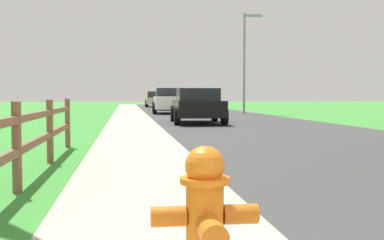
{
  "coord_description": "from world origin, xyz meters",
  "views": [
    {
      "loc": [
        -1.25,
        -0.83,
        1.13
      ],
      "look_at": [
        -0.24,
        6.61,
        0.75
      ],
      "focal_mm": 45.88,
      "sensor_mm": 36.0,
      "label": 1
    }
  ],
  "objects": [
    {
      "name": "rail_fence",
      "position": [
        -2.5,
        5.01,
        0.62
      ],
      "size": [
        0.11,
        10.14,
        1.06
      ],
      "color": "brown",
      "rests_on": "ground"
    },
    {
      "name": "ground_plane",
      "position": [
        0.0,
        25.0,
        0.0
      ],
      "size": [
        120.0,
        120.0,
        0.0
      ],
      "primitive_type": "plane",
      "color": "#388832"
    },
    {
      "name": "road_asphalt",
      "position": [
        3.5,
        27.0,
        0.0
      ],
      "size": [
        7.0,
        66.0,
        0.01
      ],
      "primitive_type": "cube",
      "color": "#373737",
      "rests_on": "ground"
    },
    {
      "name": "parked_car_beige",
      "position": [
        1.79,
        47.31,
        0.77
      ],
      "size": [
        2.43,
        5.09,
        1.51
      ],
      "color": "#C6B793",
      "rests_on": "ground"
    },
    {
      "name": "parked_car_blue",
      "position": [
        2.04,
        37.43,
        0.76
      ],
      "size": [
        2.16,
        4.37,
        1.51
      ],
      "color": "navy",
      "rests_on": "ground"
    },
    {
      "name": "street_lamp",
      "position": [
        6.09,
        28.57,
        3.67
      ],
      "size": [
        1.17,
        0.2,
        6.15
      ],
      "color": "gray",
      "rests_on": "ground"
    },
    {
      "name": "grass_verge",
      "position": [
        -4.5,
        27.0,
        0.01
      ],
      "size": [
        5.0,
        66.0,
        0.0
      ],
      "primitive_type": "cube",
      "color": "#388832",
      "rests_on": "ground"
    },
    {
      "name": "parked_car_white",
      "position": [
        1.47,
        29.74,
        0.81
      ],
      "size": [
        2.24,
        4.77,
        1.57
      ],
      "color": "white",
      "rests_on": "ground"
    },
    {
      "name": "fire_hydrant",
      "position": [
        -0.81,
        1.86,
        0.43
      ],
      "size": [
        0.61,
        0.5,
        0.85
      ],
      "color": "orange",
      "rests_on": "ground"
    },
    {
      "name": "curb_concrete",
      "position": [
        -3.0,
        27.0,
        0.0
      ],
      "size": [
        6.0,
        66.0,
        0.01
      ],
      "primitive_type": "cube",
      "color": "#B0A991",
      "rests_on": "ground"
    },
    {
      "name": "parked_suv_black",
      "position": [
        1.64,
        18.85,
        0.73
      ],
      "size": [
        2.17,
        4.48,
        1.41
      ],
      "color": "black",
      "rests_on": "ground"
    }
  ]
}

